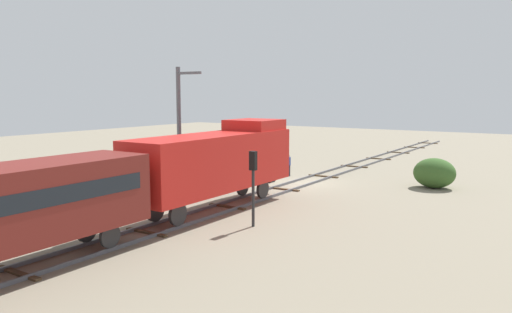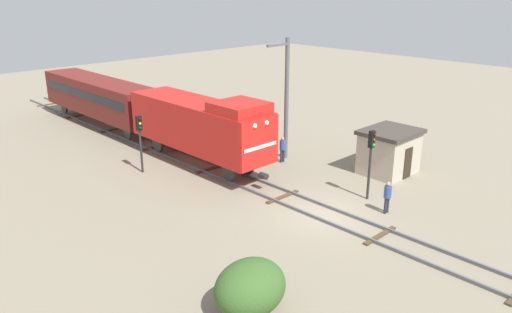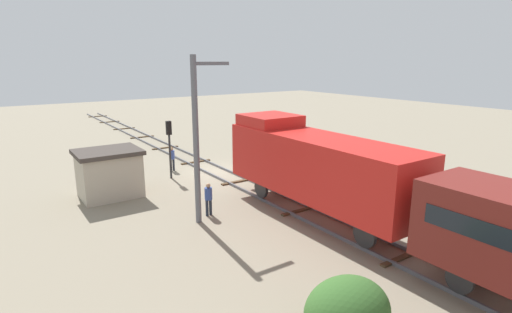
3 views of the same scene
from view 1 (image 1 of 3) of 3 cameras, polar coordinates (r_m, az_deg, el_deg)
name	(u,v)px [view 1 (image 1 of 3)]	position (r m, az deg, el deg)	size (l,w,h in m)	color
ground_plane	(305,183)	(35.59, 5.57, -3.00)	(111.09, 111.09, 0.00)	gray
railway_track	(305,182)	(35.58, 5.57, -2.89)	(2.40, 74.06, 0.16)	#595960
locomotive	(217,160)	(26.64, -4.52, -0.38)	(2.90, 11.60, 4.60)	red
traffic_signal_near	(268,142)	(36.99, 1.38, 1.62)	(0.32, 0.34, 3.85)	#262628
traffic_signal_mid	(253,174)	(23.42, -0.31, -2.01)	(0.32, 0.34, 3.60)	#262628
worker_near_track	(288,163)	(38.21, 3.71, -0.77)	(0.38, 0.38, 1.70)	#262B38
worker_by_signal	(194,177)	(31.92, -7.05, -2.38)	(0.38, 0.38, 1.70)	#262B38
catenary_mast	(180,127)	(31.68, -8.70, 3.37)	(1.94, 0.28, 7.93)	#595960
relay_hut	(210,158)	(38.40, -5.23, -0.15)	(3.50, 2.90, 2.74)	#B2A893
bush_near	(31,207)	(26.00, -24.30, -5.27)	(2.59, 2.12, 1.89)	#335C26
bush_mid	(434,173)	(35.42, 19.72, -1.79)	(2.76, 2.26, 2.01)	#365A26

